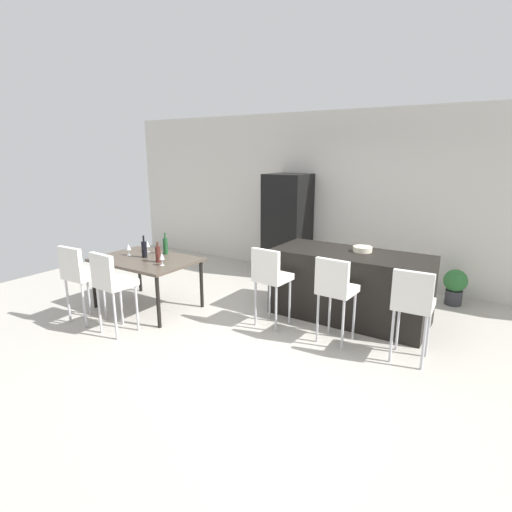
{
  "coord_description": "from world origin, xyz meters",
  "views": [
    {
      "loc": [
        2.34,
        -4.2,
        2.21
      ],
      "look_at": [
        -0.5,
        0.24,
        0.85
      ],
      "focal_mm": 28.31,
      "sensor_mm": 36.0,
      "label": 1
    }
  ],
  "objects": [
    {
      "name": "fruit_bowl",
      "position": [
        0.72,
        0.97,
        0.96
      ],
      "size": [
        0.25,
        0.25,
        0.07
      ],
      "primitive_type": "cylinder",
      "color": "beige",
      "rests_on": "kitchen_island"
    },
    {
      "name": "refrigerator",
      "position": [
        -1.07,
        2.17,
        0.92
      ],
      "size": [
        0.72,
        0.68,
        1.84
      ],
      "primitive_type": "cube",
      "color": "black",
      "rests_on": "ground_plane"
    },
    {
      "name": "wine_bottle_far",
      "position": [
        -1.92,
        -0.03,
        0.87
      ],
      "size": [
        0.07,
        0.07,
        0.32
      ],
      "color": "#194723",
      "rests_on": "dining_table"
    },
    {
      "name": "bar_chair_right",
      "position": [
        1.59,
        0.02,
        0.7
      ],
      "size": [
        0.42,
        0.42,
        1.05
      ],
      "color": "silver",
      "rests_on": "ground_plane"
    },
    {
      "name": "bar_chair_middle",
      "position": [
        0.73,
        0.02,
        0.7
      ],
      "size": [
        0.42,
        0.42,
        1.05
      ],
      "color": "silver",
      "rests_on": "ground_plane"
    },
    {
      "name": "dining_chair_far",
      "position": [
        -1.66,
        -1.22,
        0.7
      ],
      "size": [
        0.42,
        0.42,
        1.05
      ],
      "color": "silver",
      "rests_on": "ground_plane"
    },
    {
      "name": "ground_plane",
      "position": [
        0.0,
        0.0,
        0.0
      ],
      "size": [
        10.0,
        10.0,
        0.0
      ],
      "primitive_type": "plane",
      "color": "#ADA89E"
    },
    {
      "name": "wine_glass_right",
      "position": [
        -2.24,
        -0.09,
        0.86
      ],
      "size": [
        0.07,
        0.07,
        0.17
      ],
      "color": "silver",
      "rests_on": "dining_table"
    },
    {
      "name": "wine_glass_left",
      "position": [
        -1.51,
        -0.51,
        0.86
      ],
      "size": [
        0.07,
        0.07,
        0.17
      ],
      "color": "silver",
      "rests_on": "dining_table"
    },
    {
      "name": "wine_glass_end",
      "position": [
        -2.32,
        -0.38,
        0.86
      ],
      "size": [
        0.07,
        0.07,
        0.17
      ],
      "color": "silver",
      "rests_on": "dining_table"
    },
    {
      "name": "kitchen_island",
      "position": [
        0.62,
        0.84,
        0.46
      ],
      "size": [
        2.05,
        0.88,
        0.92
      ],
      "primitive_type": "cube",
      "color": "black",
      "rests_on": "ground_plane"
    },
    {
      "name": "bar_chair_left",
      "position": [
        -0.15,
        0.02,
        0.7
      ],
      "size": [
        0.43,
        0.43,
        1.05
      ],
      "color": "silver",
      "rests_on": "ground_plane"
    },
    {
      "name": "dining_chair_near",
      "position": [
        -2.3,
        -1.22,
        0.7
      ],
      "size": [
        0.42,
        0.42,
        1.05
      ],
      "color": "silver",
      "rests_on": "ground_plane"
    },
    {
      "name": "back_wall",
      "position": [
        0.0,
        2.61,
        1.45
      ],
      "size": [
        10.0,
        0.12,
        2.9
      ],
      "primitive_type": "cube",
      "color": "beige",
      "rests_on": "ground_plane"
    },
    {
      "name": "potted_plant",
      "position": [
        1.77,
        2.16,
        0.3
      ],
      "size": [
        0.33,
        0.33,
        0.54
      ],
      "color": "#38383D",
      "rests_on": "ground_plane"
    },
    {
      "name": "wine_bottle_middle",
      "position": [
        -1.68,
        -0.41,
        0.86
      ],
      "size": [
        0.07,
        0.07,
        0.28
      ],
      "color": "#471E19",
      "rests_on": "dining_table"
    },
    {
      "name": "wine_bottle_near",
      "position": [
        -2.04,
        -0.33,
        0.86
      ],
      "size": [
        0.08,
        0.08,
        0.32
      ],
      "color": "black",
      "rests_on": "dining_table"
    },
    {
      "name": "dining_table",
      "position": [
        -1.98,
        -0.37,
        0.68
      ],
      "size": [
        1.43,
        0.97,
        0.74
      ],
      "color": "#4C4238",
      "rests_on": "ground_plane"
    }
  ]
}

